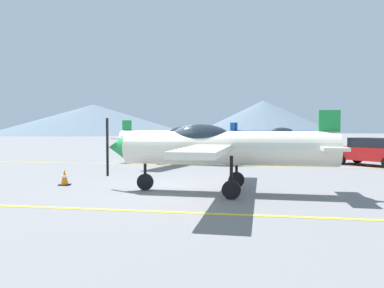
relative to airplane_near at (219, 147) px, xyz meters
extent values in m
plane|color=slate|center=(-2.26, 0.23, -1.52)|extent=(400.00, 400.00, 0.00)
cube|color=yellow|center=(-2.26, -3.14, -1.51)|extent=(80.00, 0.16, 0.01)
cube|color=yellow|center=(-2.26, 9.12, -1.51)|extent=(80.00, 0.16, 0.01)
cylinder|color=silver|center=(0.30, -0.01, -0.04)|extent=(6.94, 1.26, 1.12)
cone|color=#1E8C3F|center=(-3.51, 0.07, -0.04)|extent=(0.73, 0.97, 0.95)
cube|color=black|center=(-3.92, 0.08, -0.04)|extent=(0.04, 0.12, 2.03)
ellipsoid|color=#1E2833|center=(-0.61, 0.01, 0.29)|extent=(2.05, 0.96, 0.92)
cube|color=silver|center=(-0.11, 0.00, 0.01)|extent=(1.30, 8.97, 0.16)
cube|color=silver|center=(3.45, -0.07, 0.01)|extent=(0.76, 2.66, 0.10)
cube|color=#1E8C3F|center=(3.45, -0.07, 0.57)|extent=(0.64, 0.13, 1.22)
cylinder|color=black|center=(-2.55, 0.05, -0.72)|extent=(0.10, 0.10, 1.02)
cylinder|color=black|center=(-2.55, 0.05, -1.23)|extent=(0.57, 0.13, 0.57)
cylinder|color=black|center=(0.53, 1.11, -0.72)|extent=(0.10, 0.10, 1.02)
cylinder|color=black|center=(0.53, 1.11, -1.23)|extent=(0.57, 0.13, 0.57)
cylinder|color=black|center=(0.48, -1.13, -0.72)|extent=(0.10, 0.10, 1.02)
cylinder|color=black|center=(0.48, -1.13, -1.23)|extent=(0.57, 0.13, 0.57)
cylinder|color=white|center=(-4.03, 10.26, -0.04)|extent=(6.99, 2.70, 1.12)
cone|color=#1E8C3F|center=(-0.32, 9.37, -0.04)|extent=(0.91, 1.09, 0.95)
cube|color=black|center=(0.07, 9.28, -0.04)|extent=(0.07, 0.13, 2.03)
ellipsoid|color=#1E2833|center=(-3.14, 10.04, 0.29)|extent=(2.19, 1.36, 0.92)
cube|color=white|center=(-3.64, 10.16, 0.01)|extent=(3.17, 8.97, 0.16)
cube|color=white|center=(-7.10, 10.99, 0.01)|extent=(1.31, 2.74, 0.10)
cube|color=#1E8C3F|center=(-7.10, 10.99, 0.57)|extent=(0.65, 0.27, 1.22)
cylinder|color=black|center=(-1.26, 9.60, -0.72)|extent=(0.10, 0.10, 1.02)
cylinder|color=black|center=(-1.26, 9.60, -1.23)|extent=(0.58, 0.25, 0.57)
cylinder|color=black|center=(-4.49, 9.22, -0.72)|extent=(0.10, 0.10, 1.02)
cylinder|color=black|center=(-4.49, 9.22, -1.23)|extent=(0.58, 0.25, 0.57)
cylinder|color=black|center=(-3.97, 11.39, -0.72)|extent=(0.10, 0.10, 1.02)
cylinder|color=black|center=(-3.97, 11.39, -1.23)|extent=(0.58, 0.25, 0.57)
cylinder|color=#33478C|center=(2.53, 19.97, -0.04)|extent=(6.93, 1.22, 1.12)
cone|color=blue|center=(6.35, 19.91, -0.04)|extent=(0.73, 0.96, 0.95)
cube|color=black|center=(6.75, 19.90, -0.04)|extent=(0.04, 0.12, 2.03)
ellipsoid|color=#1E2833|center=(3.45, 19.95, 0.29)|extent=(2.05, 0.95, 0.92)
cube|color=#33478C|center=(2.94, 19.96, 0.01)|extent=(1.26, 8.97, 0.16)
cube|color=#33478C|center=(-0.62, 20.01, 0.01)|extent=(0.75, 2.66, 0.10)
cube|color=blue|center=(-0.62, 20.01, 0.57)|extent=(0.64, 0.13, 1.22)
cylinder|color=black|center=(5.38, 19.92, -0.72)|extent=(0.10, 0.10, 1.02)
cylinder|color=black|center=(5.38, 19.92, -1.23)|extent=(0.57, 0.13, 0.57)
cylinder|color=black|center=(2.31, 18.85, -0.72)|extent=(0.10, 0.10, 1.02)
cylinder|color=black|center=(2.31, 18.85, -1.23)|extent=(0.57, 0.13, 0.57)
cylinder|color=black|center=(2.34, 21.09, -0.72)|extent=(0.10, 0.10, 1.02)
cylinder|color=black|center=(2.34, 21.09, -1.23)|extent=(0.57, 0.13, 0.57)
cube|color=red|center=(7.82, 10.50, -0.82)|extent=(4.28, 4.34, 0.75)
cube|color=black|center=(7.92, 10.40, -0.17)|extent=(2.81, 2.83, 0.55)
cylinder|color=black|center=(7.48, 12.15, -1.20)|extent=(0.60, 0.61, 0.64)
cylinder|color=black|center=(6.19, 10.90, -1.20)|extent=(0.60, 0.61, 0.64)
cube|color=black|center=(-5.87, 0.64, -1.50)|extent=(0.36, 0.36, 0.04)
cone|color=orange|center=(-5.87, 0.64, -1.20)|extent=(0.29, 0.29, 0.55)
cylinder|color=white|center=(-5.87, 0.64, -1.18)|extent=(0.20, 0.20, 0.08)
cone|color=slate|center=(-64.30, 131.12, 4.69)|extent=(81.39, 81.39, 12.41)
cone|color=slate|center=(4.49, 133.66, 5.18)|extent=(55.88, 55.88, 13.40)
camera|label=1|loc=(1.16, -12.13, 0.57)|focal=34.52mm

